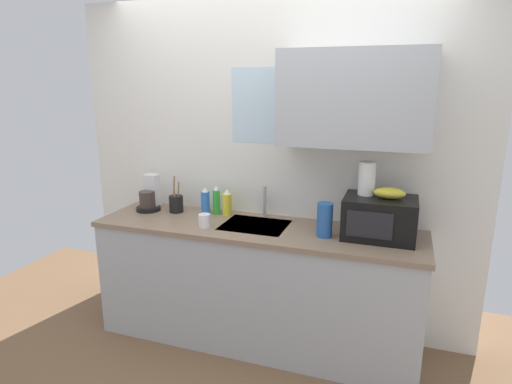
{
  "coord_description": "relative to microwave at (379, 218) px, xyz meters",
  "views": [
    {
      "loc": [
        0.95,
        -2.73,
        1.89
      ],
      "look_at": [
        0.0,
        0.0,
        1.15
      ],
      "focal_mm": 30.11,
      "sensor_mm": 36.0,
      "label": 1
    }
  ],
  "objects": [
    {
      "name": "mug_white",
      "position": [
        -1.17,
        -0.19,
        -0.09
      ],
      "size": [
        0.08,
        0.08,
        0.09
      ],
      "primitive_type": "cylinder",
      "color": "white",
      "rests_on": "counter_unit"
    },
    {
      "name": "dish_soap_bottle_blue",
      "position": [
        -1.31,
        0.12,
        -0.04
      ],
      "size": [
        0.07,
        0.07,
        0.21
      ],
      "color": "blue",
      "rests_on": "counter_unit"
    },
    {
      "name": "coffee_maker",
      "position": [
        -1.77,
        0.06,
        -0.03
      ],
      "size": [
        0.19,
        0.21,
        0.28
      ],
      "color": "black",
      "rests_on": "counter_unit"
    },
    {
      "name": "paper_towel_roll",
      "position": [
        -0.1,
        0.05,
        0.24
      ],
      "size": [
        0.11,
        0.11,
        0.22
      ],
      "primitive_type": "cylinder",
      "color": "white",
      "rests_on": "microwave"
    },
    {
      "name": "dish_soap_bottle_yellow",
      "position": [
        -1.13,
        0.13,
        -0.04
      ],
      "size": [
        0.07,
        0.07,
        0.2
      ],
      "color": "yellow",
      "rests_on": "counter_unit"
    },
    {
      "name": "banana_bunch",
      "position": [
        0.05,
        0.0,
        0.17
      ],
      "size": [
        0.2,
        0.11,
        0.07
      ],
      "primitive_type": "ellipsoid",
      "color": "gold",
      "rests_on": "microwave"
    },
    {
      "name": "utensil_crock",
      "position": [
        -1.54,
        0.07,
        -0.06
      ],
      "size": [
        0.11,
        0.11,
        0.29
      ],
      "color": "black",
      "rests_on": "counter_unit"
    },
    {
      "name": "sink_faucet",
      "position": [
        -0.85,
        0.19,
        -0.02
      ],
      "size": [
        0.03,
        0.03,
        0.23
      ],
      "primitive_type": "cylinder",
      "color": "#B2B5BA",
      "rests_on": "counter_unit"
    },
    {
      "name": "kitchen_wall_assembly",
      "position": [
        -0.71,
        0.26,
        0.32
      ],
      "size": [
        3.11,
        0.42,
        2.5
      ],
      "color": "white",
      "rests_on": "ground"
    },
    {
      "name": "dish_soap_bottle_green",
      "position": [
        -1.22,
        0.13,
        -0.03
      ],
      "size": [
        0.06,
        0.06,
        0.23
      ],
      "color": "green",
      "rests_on": "counter_unit"
    },
    {
      "name": "cereal_canister",
      "position": [
        -0.34,
        -0.1,
        -0.02
      ],
      "size": [
        0.1,
        0.1,
        0.23
      ],
      "primitive_type": "cylinder",
      "color": "#2659A5",
      "rests_on": "counter_unit"
    },
    {
      "name": "counter_unit",
      "position": [
        -0.84,
        -0.05,
        -0.58
      ],
      "size": [
        2.34,
        0.63,
        0.9
      ],
      "color": "#B2B7BC",
      "rests_on": "ground"
    },
    {
      "name": "microwave",
      "position": [
        0.0,
        0.0,
        0.0
      ],
      "size": [
        0.46,
        0.35,
        0.27
      ],
      "color": "black",
      "rests_on": "counter_unit"
    }
  ]
}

